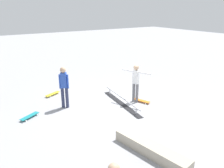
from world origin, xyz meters
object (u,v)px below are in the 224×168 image
at_px(skateboard_main, 141,101).
at_px(skater_main, 136,81).
at_px(skate_ledge, 151,149).
at_px(bystander_blue_shirt, 64,85).
at_px(loose_skateboard_yellow, 53,94).
at_px(loose_skateboard_teal, 30,116).
at_px(grind_rail, 122,101).

bearing_deg(skateboard_main, skater_main, 23.00).
distance_m(skate_ledge, skateboard_main, 3.72).
xyz_separation_m(bystander_blue_shirt, loose_skateboard_yellow, (1.62, -0.00, -0.91)).
distance_m(skate_ledge, loose_skateboard_teal, 4.77).
xyz_separation_m(grind_rail, skateboard_main, (-0.34, -0.83, -0.06)).
distance_m(skateboard_main, bystander_blue_shirt, 3.42).
relative_size(skater_main, loose_skateboard_teal, 2.12).
xyz_separation_m(grind_rail, skate_ledge, (-3.34, 1.36, 0.03)).
distance_m(skateboard_main, loose_skateboard_teal, 4.67).
bearing_deg(skater_main, grind_rail, -124.01).
relative_size(skate_ledge, bystander_blue_shirt, 1.38).
relative_size(skate_ledge, loose_skateboard_yellow, 2.98).
bearing_deg(bystander_blue_shirt, skateboard_main, -170.82).
bearing_deg(skater_main, loose_skateboard_yellow, -155.86).
bearing_deg(grind_rail, loose_skateboard_yellow, 46.73).
bearing_deg(skate_ledge, loose_skateboard_yellow, 7.87).
xyz_separation_m(skater_main, bystander_blue_shirt, (1.12, 2.82, 0.00)).
bearing_deg(loose_skateboard_yellow, bystander_blue_shirt, 65.60).
height_order(grind_rail, skater_main, skater_main).
xyz_separation_m(grind_rail, skater_main, (-0.14, -0.63, 0.85)).
bearing_deg(skateboard_main, bystander_blue_shirt, 44.83).
bearing_deg(bystander_blue_shirt, skater_main, -168.87).
bearing_deg(grind_rail, bystander_blue_shirt, 72.54).
xyz_separation_m(grind_rail, bystander_blue_shirt, (0.98, 2.19, 0.85)).
distance_m(loose_skateboard_yellow, loose_skateboard_teal, 2.34).
height_order(skate_ledge, bystander_blue_shirt, bystander_blue_shirt).
height_order(skater_main, loose_skateboard_teal, skater_main).
height_order(grind_rail, loose_skateboard_yellow, grind_rail).
bearing_deg(grind_rail, loose_skateboard_teal, 84.30).
xyz_separation_m(grind_rail, loose_skateboard_yellow, (2.60, 2.18, -0.06)).
height_order(skate_ledge, skateboard_main, skate_ledge).
bearing_deg(bystander_blue_shirt, grind_rail, -171.38).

